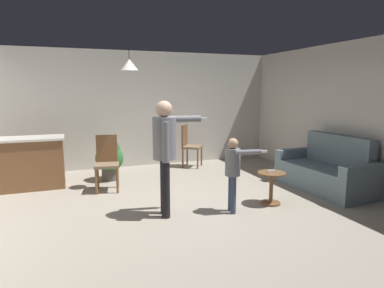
% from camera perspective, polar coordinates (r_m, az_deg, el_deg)
% --- Properties ---
extents(ground, '(7.68, 7.68, 0.00)m').
position_cam_1_polar(ground, '(5.41, -0.25, -10.46)').
color(ground, '#9E9384').
extents(wall_back, '(6.40, 0.10, 2.70)m').
position_cam_1_polar(wall_back, '(8.19, -7.99, 5.82)').
color(wall_back, beige).
rests_on(wall_back, ground).
extents(wall_right, '(0.10, 6.40, 2.70)m').
position_cam_1_polar(wall_right, '(6.90, 25.67, 4.39)').
color(wall_right, beige).
rests_on(wall_right, ground).
extents(couch_floral, '(0.93, 1.84, 1.00)m').
position_cam_1_polar(couch_floral, '(6.66, 21.70, -4.37)').
color(couch_floral, slate).
rests_on(couch_floral, ground).
extents(kitchen_counter, '(1.26, 0.66, 0.95)m').
position_cam_1_polar(kitchen_counter, '(6.93, -25.74, -2.88)').
color(kitchen_counter, brown).
rests_on(kitchen_counter, ground).
extents(side_table_by_couch, '(0.44, 0.44, 0.52)m').
position_cam_1_polar(side_table_by_couch, '(5.56, 13.23, -6.61)').
color(side_table_by_couch, brown).
rests_on(side_table_by_couch, ground).
extents(person_adult, '(0.85, 0.48, 1.66)m').
position_cam_1_polar(person_adult, '(4.80, -4.49, -0.26)').
color(person_adult, black).
rests_on(person_adult, ground).
extents(person_child, '(0.56, 0.38, 1.12)m').
position_cam_1_polar(person_child, '(5.01, 6.99, -3.83)').
color(person_child, '#384260').
rests_on(person_child, ground).
extents(dining_chair_by_counter, '(0.48, 0.48, 1.00)m').
position_cam_1_polar(dining_chair_by_counter, '(6.32, -14.16, -2.72)').
color(dining_chair_by_counter, brown).
rests_on(dining_chair_by_counter, ground).
extents(dining_chair_near_wall, '(0.59, 0.59, 1.00)m').
position_cam_1_polar(dining_chair_near_wall, '(8.00, -0.47, 0.03)').
color(dining_chair_near_wall, brown).
rests_on(dining_chair_near_wall, ground).
extents(potted_plant_corner, '(0.56, 0.56, 0.85)m').
position_cam_1_polar(potted_plant_corner, '(7.01, -13.77, -2.16)').
color(potted_plant_corner, '#4C4742').
rests_on(potted_plant_corner, ground).
extents(spare_remote_on_table, '(0.13, 0.04, 0.04)m').
position_cam_1_polar(spare_remote_on_table, '(5.52, 13.27, -4.47)').
color(spare_remote_on_table, white).
rests_on(spare_remote_on_table, side_table_by_couch).
extents(ceiling_light_pendant, '(0.32, 0.32, 0.55)m').
position_cam_1_polar(ceiling_light_pendant, '(6.23, -10.52, 13.02)').
color(ceiling_light_pendant, silver).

